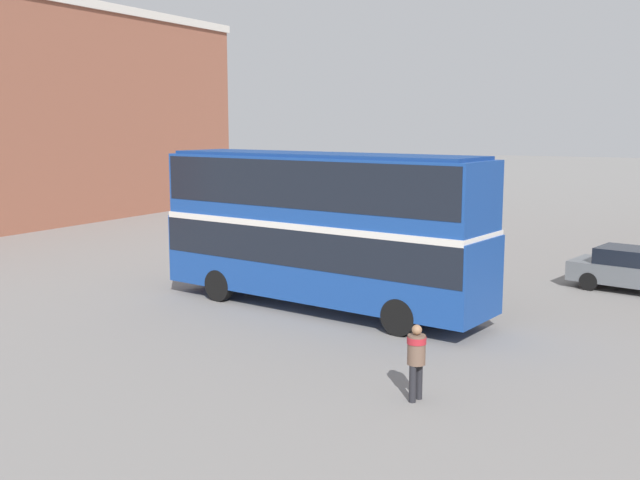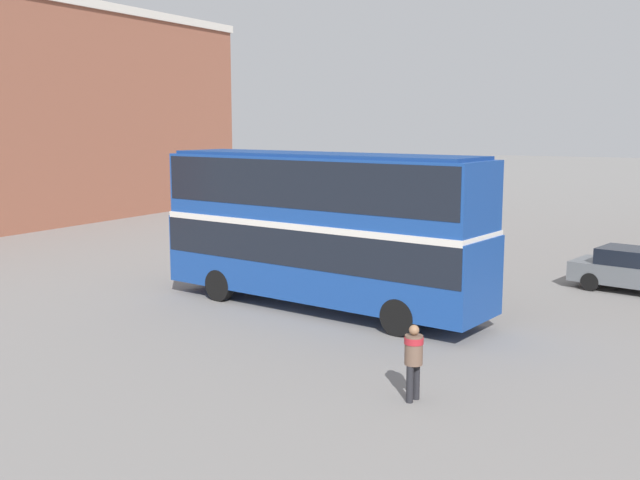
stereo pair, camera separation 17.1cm
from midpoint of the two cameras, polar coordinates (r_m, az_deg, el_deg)
The scene contains 4 objects.
ground_plane at distance 24.25m, azimuth 0.45°, elevation -4.88°, with size 240.00×240.00×0.00m, color gray.
double_decker_bus at distance 23.06m, azimuth 0.21°, elevation 1.46°, with size 11.25×4.01×4.87m.
pedestrian_foreground at distance 15.84m, azimuth 7.46°, elevation -8.65°, with size 0.47×0.47×1.64m.
parked_car_kerb_near at distance 28.05m, azimuth 23.24°, elevation -2.14°, with size 4.67×2.69×1.50m.
Camera 2 is at (11.33, -20.66, 5.73)m, focal length 42.00 mm.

